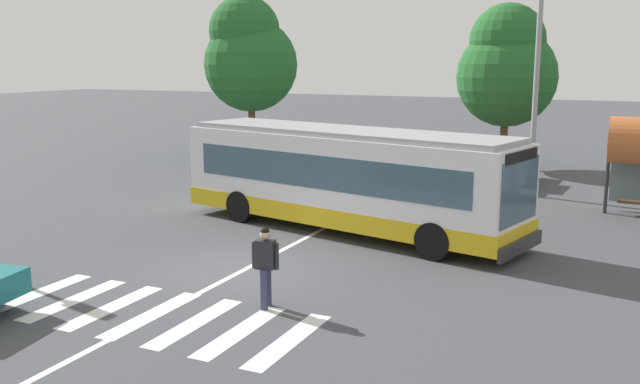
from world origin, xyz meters
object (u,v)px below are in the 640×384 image
twin_arm_street_lamp (539,34)px  parked_car_white (316,155)px  city_transit_bus (346,178)px  pedestrian_crossing_street (265,263)px  parked_car_red (502,165)px  parked_car_silver (435,162)px  background_tree_left (249,55)px  background_tree_right (507,67)px  parked_car_champagne (373,159)px

twin_arm_street_lamp → parked_car_white: bearing=169.2°
city_transit_bus → pedestrian_crossing_street: size_ratio=6.60×
twin_arm_street_lamp → parked_car_red: bearing=123.7°
city_transit_bus → parked_car_silver: city_transit_bus is taller
parked_car_white → parked_car_red: (8.33, 0.37, 0.00)m
city_transit_bus → parked_car_red: (2.73, 10.16, -0.82)m
background_tree_left → background_tree_right: bearing=9.5°
pedestrian_crossing_street → background_tree_left: (-11.76, 19.33, 4.32)m
parked_car_white → background_tree_right: bearing=32.4°
city_transit_bus → parked_car_white: bearing=119.8°
twin_arm_street_lamp → background_tree_right: (-2.28, 6.67, -1.24)m
pedestrian_crossing_street → twin_arm_street_lamp: size_ratio=0.18×
pedestrian_crossing_street → background_tree_left: background_tree_left is taller
parked_car_champagne → parked_car_silver: bearing=3.3°
pedestrian_crossing_street → parked_car_red: bearing=84.6°
parked_car_silver → parked_car_red: size_ratio=0.98×
parked_car_white → background_tree_left: bearing=152.1°
city_transit_bus → parked_car_white: 11.30m
city_transit_bus → parked_car_silver: bearing=90.2°
pedestrian_crossing_street → background_tree_left: 23.04m
parked_car_champagne → twin_arm_street_lamp: twin_arm_street_lamp is taller
parked_car_silver → background_tree_right: size_ratio=0.59×
twin_arm_street_lamp → background_tree_right: bearing=108.9°
city_transit_bus → parked_car_champagne: size_ratio=2.48×
parked_car_white → parked_car_silver: same height
parked_car_red → background_tree_right: size_ratio=0.60×
pedestrian_crossing_street → parked_car_champagne: size_ratio=0.38×
twin_arm_street_lamp → background_tree_left: bearing=163.0°
parked_car_silver → background_tree_left: (-10.61, 2.55, 4.52)m
city_transit_bus → background_tree_right: (1.95, 14.58, 3.16)m
parked_car_white → parked_car_red: same height
parked_car_champagne → parked_car_white: bearing=179.2°
city_transit_bus → parked_car_red: bearing=74.9°
parked_car_silver → parked_car_white: bearing=-178.7°
city_transit_bus → twin_arm_street_lamp: (4.23, 7.91, 4.40)m
pedestrian_crossing_street → twin_arm_street_lamp: twin_arm_street_lamp is taller
pedestrian_crossing_street → parked_car_champagne: 17.08m
twin_arm_street_lamp → city_transit_bus: bearing=-118.2°
parked_car_white → background_tree_right: background_tree_right is taller
twin_arm_street_lamp → background_tree_left: size_ratio=1.19×
parked_car_champagne → background_tree_left: (-7.85, 2.71, 4.52)m
background_tree_left → parked_car_champagne: bearing=-19.1°
parked_car_red → background_tree_left: background_tree_left is taller
parked_car_white → parked_car_champagne: same height
pedestrian_crossing_street → parked_car_silver: 16.82m
city_transit_bus → background_tree_left: size_ratio=1.37×
parked_car_champagne → parked_car_red: (5.54, 0.41, 0.00)m
parked_car_champagne → parked_car_silver: 2.77m
parked_car_white → background_tree_right: (7.55, 4.79, 3.98)m
background_tree_left → parked_car_silver: bearing=-13.5°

